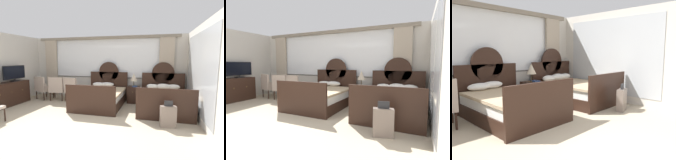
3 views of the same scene
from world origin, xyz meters
TOP-DOWN VIEW (x-y plane):
  - wall_back_window at (0.00, 3.76)m, footprint 6.71×0.22m
  - wall_right_mirror at (3.39, 1.60)m, footprint 0.08×4.35m
  - bed_near_window at (0.23, 2.54)m, footprint 1.63×2.21m
  - bed_near_mirror at (2.46, 2.55)m, footprint 1.63×2.21m
  - nightstand_between_beds at (1.35, 3.23)m, footprint 0.46×0.49m
  - table_lamp_on_nightstand at (1.35, 3.22)m, footprint 0.27×0.27m
  - book_on_nightstand at (1.41, 3.14)m, footprint 0.18×0.26m
  - suitcase_on_floor at (2.51, 1.03)m, footprint 0.42×0.25m

SIDE VIEW (x-z plane):
  - suitcase_on_floor at x=2.51m, z-range -0.06..0.63m
  - nightstand_between_beds at x=1.35m, z-range 0.00..0.66m
  - bed_near_window at x=0.23m, z-range -0.46..1.14m
  - bed_near_mirror at x=2.46m, z-range -0.46..1.15m
  - book_on_nightstand at x=1.41m, z-range 0.66..0.69m
  - table_lamp_on_nightstand at x=1.35m, z-range 0.76..1.27m
  - wall_right_mirror at x=3.39m, z-range 0.00..2.70m
  - wall_back_window at x=0.00m, z-range 0.11..2.81m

